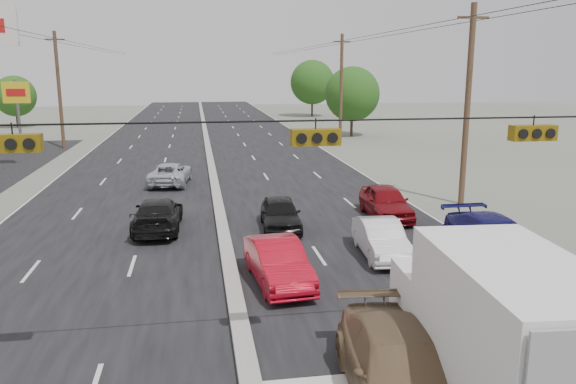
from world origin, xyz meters
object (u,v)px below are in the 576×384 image
utility_pole_left_c (59,90)px  utility_pole_right_b (467,105)px  box_truck (496,330)px  queue_car_e (386,202)px  tree_right_mid (352,94)px  tree_right_far (312,82)px  oncoming_near (158,215)px  tan_sedan (399,370)px  red_sedan (278,263)px  queue_car_b (381,239)px  queue_car_d (495,240)px  pole_sign_far (17,98)px  utility_pole_right_c (341,88)px  queue_car_a (280,214)px  tree_left_far (15,96)px  oncoming_far (170,174)px

utility_pole_left_c → utility_pole_right_b: same height
box_truck → queue_car_e: (2.86, 14.88, -1.00)m
tree_right_mid → tree_right_far: tree_right_far is taller
tree_right_mid → queue_car_e: 33.15m
utility_pole_right_b → tree_right_mid: bearing=85.2°
tree_right_far → utility_pole_right_b: bearing=-93.6°
box_truck → oncoming_near: 16.37m
tan_sedan → red_sedan: 7.23m
tan_sedan → queue_car_e: queue_car_e is taller
red_sedan → queue_car_b: (4.18, 2.05, -0.04)m
oncoming_near → queue_car_b: bearing=151.7°
queue_car_b → queue_car_d: bearing=-12.0°
pole_sign_far → queue_car_e: (23.66, -27.12, -3.65)m
queue_car_e → tan_sedan: bearing=-105.1°
tree_right_far → red_sedan: (-14.51, -64.45, -4.24)m
oncoming_near → pole_sign_far: bearing=-62.5°
utility_pole_left_c → utility_pole_right_c: same height
pole_sign_far → tree_right_far: tree_right_far is taller
tree_right_mid → queue_car_a: 35.66m
tree_left_far → queue_car_b: (27.67, -52.40, -3.04)m
utility_pole_right_c → tree_right_far: size_ratio=1.23×
box_truck → queue_car_b: 9.71m
utility_pole_left_c → box_truck: (17.30, -42.01, -3.35)m
utility_pole_right_b → tree_right_mid: utility_pole_right_b is taller
queue_car_d → oncoming_far: bearing=126.9°
utility_pole_left_c → utility_pole_right_b: bearing=-45.0°
utility_pole_right_c → oncoming_far: size_ratio=2.12×
tree_left_far → oncoming_far: tree_left_far is taller
red_sedan → queue_car_a: size_ratio=1.06×
utility_pole_right_c → tree_left_far: size_ratio=1.63×
box_truck → oncoming_near: size_ratio=1.43×
utility_pole_left_c → oncoming_near: utility_pole_left_c is taller
utility_pole_right_c → oncoming_far: 23.54m
tree_left_far → red_sedan: (23.49, -54.45, -3.00)m
queue_car_a → queue_car_d: 8.87m
utility_pole_left_c → oncoming_far: (9.87, -17.48, -4.45)m
tree_right_mid → queue_car_b: (-9.33, -37.40, -3.67)m
tree_left_far → queue_car_e: tree_left_far is taller
pole_sign_far → tree_right_far: bearing=43.2°
tan_sedan → queue_car_e: (4.66, 14.39, 0.00)m
utility_pole_right_c → queue_car_e: 27.89m
red_sedan → queue_car_b: bearing=20.5°
box_truck → tree_right_far: bearing=85.1°
tree_right_far → queue_car_b: (-10.33, -62.40, -4.29)m
tree_right_far → box_truck: size_ratio=1.18×
queue_car_a → tree_right_far: bearing=80.5°
queue_car_d → oncoming_near: 13.73m
pole_sign_far → utility_pole_right_c: bearing=0.0°
tree_right_far → oncoming_far: 51.18m
tree_left_far → tree_right_far: 39.31m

